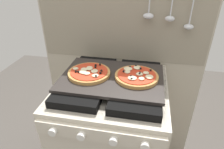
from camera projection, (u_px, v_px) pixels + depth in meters
The scene contains 5 objects.
kitchen_backsplash at pixel (121, 69), 1.40m from camera, with size 1.10×0.09×1.55m.
stove at pixel (112, 138), 1.28m from camera, with size 0.60×0.64×0.90m.
baking_tray at pixel (112, 77), 1.05m from camera, with size 0.54×0.38×0.02m, color #2D2826.
pizza_left at pixel (89, 73), 1.06m from camera, with size 0.23×0.23×0.03m.
pizza_right at pixel (137, 76), 1.02m from camera, with size 0.23×0.23×0.03m.
Camera 1 is at (0.17, -0.89, 1.44)m, focal length 31.38 mm.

